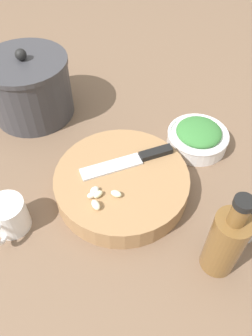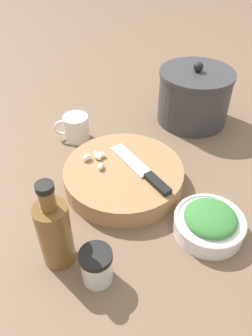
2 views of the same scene
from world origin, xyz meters
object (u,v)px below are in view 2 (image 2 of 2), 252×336
object	(u,v)px
cutting_board	(124,176)
garlic_cloves	(96,158)
herb_bowl	(209,223)
oil_bottle	(55,232)
chef_knife	(143,171)
stock_pot	(194,96)
spice_jar	(97,266)
coffee_mug	(76,128)

from	to	relation	value
cutting_board	garlic_cloves	distance (m)	0.08
herb_bowl	oil_bottle	distance (m)	0.32
cutting_board	oil_bottle	bearing A→B (deg)	-23.83
chef_knife	herb_bowl	world-z (taller)	chef_knife
stock_pot	spice_jar	bearing A→B (deg)	-18.45
cutting_board	herb_bowl	xyz separation A→B (m)	(0.13, 0.20, 0.00)
herb_bowl	oil_bottle	size ratio (longest dim) A/B	0.75
spice_jar	garlic_cloves	bearing A→B (deg)	-169.42
garlic_cloves	coffee_mug	distance (m)	0.18
chef_knife	stock_pot	world-z (taller)	stock_pot
coffee_mug	herb_bowl	bearing A→B (deg)	49.53
spice_jar	stock_pot	size ratio (longest dim) A/B	0.35
garlic_cloves	coffee_mug	world-z (taller)	coffee_mug
herb_bowl	coffee_mug	distance (m)	0.47
chef_knife	stock_pot	size ratio (longest dim) A/B	0.81
cutting_board	chef_knife	world-z (taller)	chef_knife
coffee_mug	oil_bottle	distance (m)	0.41
cutting_board	spice_jar	world-z (taller)	spice_jar
herb_bowl	oil_bottle	bearing A→B (deg)	-71.48
cutting_board	garlic_cloves	size ratio (longest dim) A/B	4.39
oil_bottle	coffee_mug	bearing A→B (deg)	-171.50
garlic_cloves	coffee_mug	bearing A→B (deg)	-150.14
garlic_cloves	coffee_mug	xyz separation A→B (m)	(-0.16, -0.09, -0.02)
cutting_board	herb_bowl	world-z (taller)	herb_bowl
spice_jar	coffee_mug	world-z (taller)	spice_jar
cutting_board	coffee_mug	distance (m)	0.24
stock_pot	cutting_board	bearing A→B (deg)	-28.90
chef_knife	garlic_cloves	size ratio (longest dim) A/B	2.70
oil_bottle	stock_pot	xyz separation A→B (m)	(-0.55, 0.28, 0.00)
coffee_mug	oil_bottle	size ratio (longest dim) A/B	0.49
spice_jar	stock_pot	xyz separation A→B (m)	(-0.58, 0.19, 0.04)
stock_pot	garlic_cloves	bearing A→B (deg)	-39.55
oil_bottle	stock_pot	bearing A→B (deg)	153.15
garlic_cloves	oil_bottle	size ratio (longest dim) A/B	0.33
herb_bowl	oil_bottle	world-z (taller)	oil_bottle
herb_bowl	coffee_mug	size ratio (longest dim) A/B	1.51
coffee_mug	oil_bottle	bearing A→B (deg)	8.50
herb_bowl	coffee_mug	xyz separation A→B (m)	(-0.31, -0.36, 0.01)
stock_pot	oil_bottle	bearing A→B (deg)	-26.85
oil_bottle	stock_pot	world-z (taller)	oil_bottle
herb_bowl	spice_jar	bearing A→B (deg)	-57.90
cutting_board	garlic_cloves	xyz separation A→B (m)	(-0.02, -0.07, 0.03)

